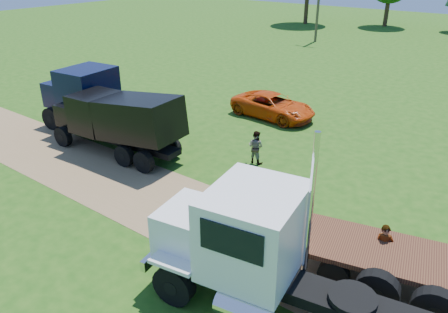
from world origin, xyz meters
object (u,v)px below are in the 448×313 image
Objects in this scene: white_semi_tractor at (256,248)px; black_dump_truck at (119,119)px; flatbed_trailer at (422,266)px; spectator_a at (383,248)px; orange_pickup at (273,106)px; navy_truck at (99,101)px.

white_semi_tractor is 1.16× the size of black_dump_truck.
spectator_a is (-1.20, 0.24, -0.04)m from flatbed_trailer.
orange_pickup is at bearing 110.31° from white_semi_tractor.
navy_truck reaches higher than spectator_a.
orange_pickup is (-7.51, 13.29, -1.03)m from white_semi_tractor.
navy_truck is 16.41m from spectator_a.
flatbed_trailer is (3.57, 3.22, -0.93)m from white_semi_tractor.
white_semi_tractor reaches higher than navy_truck.
white_semi_tractor reaches higher than spectator_a.
orange_pickup is at bearing 66.05° from black_dump_truck.
spectator_a is at bearing 46.43° from white_semi_tractor.
navy_truck is at bearing 148.38° from white_semi_tractor.
white_semi_tractor is 4.89m from flatbed_trailer.
spectator_a reaches higher than orange_pickup.
orange_pickup is at bearing 125.06° from flatbed_trailer.
orange_pickup is 0.67× the size of flatbed_trailer.
black_dump_truck is at bearing 164.23° from orange_pickup.
black_dump_truck is at bearing -28.85° from navy_truck.
white_semi_tractor is 1.08× the size of navy_truck.
white_semi_tractor reaches higher than flatbed_trailer.
spectator_a is at bearing -14.28° from navy_truck.
black_dump_truck is 13.12m from spectator_a.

